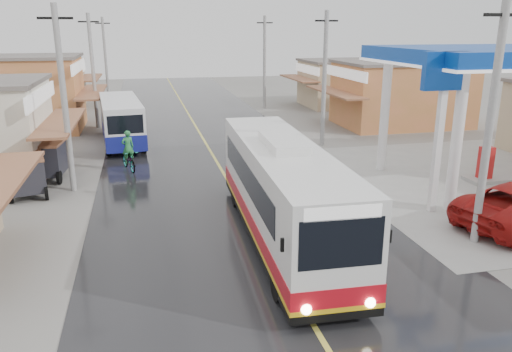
# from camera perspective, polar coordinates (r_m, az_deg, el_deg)

# --- Properties ---
(ground) EXTENTS (120.00, 120.00, 0.00)m
(ground) POSITION_cam_1_polar(r_m,az_deg,el_deg) (15.79, 2.33, -9.88)
(ground) COLOR slate
(ground) RESTS_ON ground
(road) EXTENTS (12.00, 90.00, 0.02)m
(road) POSITION_cam_1_polar(r_m,az_deg,el_deg) (29.71, -5.26, 2.88)
(road) COLOR black
(road) RESTS_ON ground
(centre_line) EXTENTS (0.15, 90.00, 0.01)m
(centre_line) POSITION_cam_1_polar(r_m,az_deg,el_deg) (29.70, -5.26, 2.91)
(centre_line) COLOR #D8CC4C
(centre_line) RESTS_ON road
(shopfronts_right) EXTENTS (11.00, 44.00, 4.80)m
(shopfronts_right) POSITION_cam_1_polar(r_m,az_deg,el_deg) (32.53, 22.76, 2.83)
(shopfronts_right) COLOR beige
(shopfronts_right) RESTS_ON ground
(utility_poles_left) EXTENTS (1.60, 50.00, 8.00)m
(utility_poles_left) POSITION_cam_1_polar(r_m,az_deg,el_deg) (30.61, -18.62, 2.46)
(utility_poles_left) COLOR gray
(utility_poles_left) RESTS_ON ground
(utility_poles_right) EXTENTS (1.60, 36.00, 8.00)m
(utility_poles_right) POSITION_cam_1_polar(r_m,az_deg,el_deg) (31.38, 7.53, 3.53)
(utility_poles_right) COLOR gray
(utility_poles_right) RESTS_ON ground
(coach_bus) EXTENTS (2.94, 11.47, 3.56)m
(coach_bus) POSITION_cam_1_polar(r_m,az_deg,el_deg) (16.90, 2.98, -1.75)
(coach_bus) COLOR silver
(coach_bus) RESTS_ON road
(second_bus) EXTENTS (3.00, 8.51, 2.77)m
(second_bus) POSITION_cam_1_polar(r_m,az_deg,el_deg) (32.31, -15.15, 6.18)
(second_bus) COLOR silver
(second_bus) RESTS_ON road
(cyclist) EXTENTS (1.23, 2.07, 2.11)m
(cyclist) POSITION_cam_1_polar(r_m,az_deg,el_deg) (26.23, -14.34, 2.11)
(cyclist) COLOR black
(cyclist) RESTS_ON ground
(tricycle_near) EXTENTS (2.02, 2.43, 1.79)m
(tricycle_near) POSITION_cam_1_polar(r_m,az_deg,el_deg) (23.59, -24.77, 0.29)
(tricycle_near) COLOR #26262D
(tricycle_near) RESTS_ON ground
(tricycle_far) EXTENTS (1.80, 2.55, 1.85)m
(tricycle_far) POSITION_cam_1_polar(r_m,az_deg,el_deg) (25.85, -22.69, 1.95)
(tricycle_far) COLOR #26262D
(tricycle_far) RESTS_ON ground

